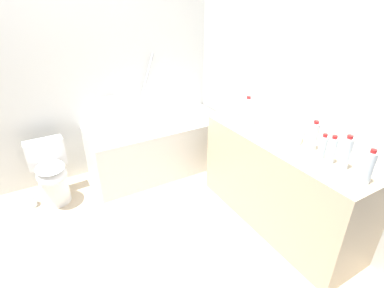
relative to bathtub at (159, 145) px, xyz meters
The scene contains 19 objects.
ground_plane 1.24m from the bathtub, 129.82° to the right, with size 4.19×4.19×0.00m, color #C1AD8E.
wall_back_tiled 1.22m from the bathtub, 152.72° to the left, with size 3.59×0.10×2.37m, color silver.
wall_right_mirror 1.54m from the bathtub, 46.25° to the right, with size 0.10×2.93×2.37m, color silver.
bathtub is the anchor object (origin of this frame).
toilet 1.19m from the bathtub, behind, with size 0.36×0.46×0.64m.
vanity_counter 1.50m from the bathtub, 67.86° to the right, with size 0.53×1.56×0.84m, color tan.
sink_basin 1.54m from the bathtub, 67.82° to the right, with size 0.35×0.35×0.07m, color white.
sink_faucet 1.62m from the bathtub, 60.72° to the right, with size 0.11×0.15×0.07m.
water_bottle_0 1.20m from the bathtub, 55.65° to the right, with size 0.07×0.07×0.23m.
water_bottle_1 2.07m from the bathtub, 73.37° to the right, with size 0.07×0.07×0.25m.
water_bottle_2 2.23m from the bathtub, 75.75° to the right, with size 0.06×0.06×0.24m.
water_bottle_3 1.97m from the bathtub, 72.90° to the right, with size 0.06×0.06×0.21m.
water_bottle_4 1.81m from the bathtub, 69.02° to the right, with size 0.06×0.06×0.24m.
water_bottle_5 1.91m from the bathtub, 72.12° to the right, with size 0.06×0.06×0.19m.
drinking_glass_0 1.24m from the bathtub, 60.59° to the right, with size 0.07×0.07×0.09m, color white.
drinking_glass_1 1.06m from the bathtub, 52.82° to the right, with size 0.06×0.06×0.08m, color white.
drinking_glass_2 2.15m from the bathtub, 73.17° to the right, with size 0.07×0.07×0.08m, color white.
drinking_glass_3 1.31m from the bathtub, 61.44° to the right, with size 0.07×0.07×0.09m, color white.
toilet_paper_roll 1.46m from the bathtub, behind, with size 0.11×0.11×0.12m, color white.
Camera 1 is at (-0.42, -1.94, 1.89)m, focal length 27.14 mm.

